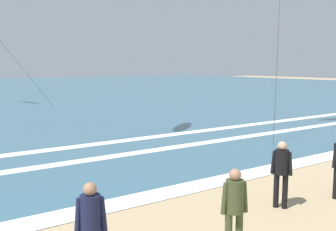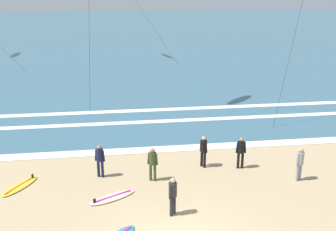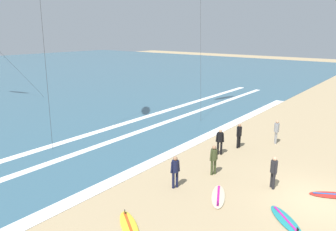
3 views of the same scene
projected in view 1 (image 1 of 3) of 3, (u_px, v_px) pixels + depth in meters
name	position (u px, v px, depth m)	size (l,w,h in m)	color
wave_foam_shoreline	(106.00, 206.00, 9.23)	(41.37, 0.84, 0.01)	white
wave_foam_mid_break	(92.00, 159.00, 13.77)	(47.68, 0.59, 0.01)	white
wave_foam_outer_break	(34.00, 152.00, 14.96)	(51.07, 0.65, 0.01)	white
surfer_right_near	(91.00, 223.00, 5.96)	(0.50, 0.32, 1.60)	#141938
surfer_mid_group	(234.00, 205.00, 6.72)	(0.51, 0.32, 1.60)	#384223
surfer_foreground_main	(281.00, 168.00, 9.07)	(0.35, 0.48, 1.60)	black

